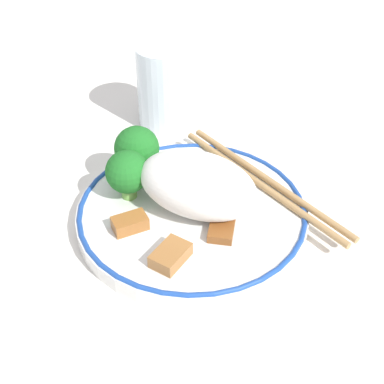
{
  "coord_description": "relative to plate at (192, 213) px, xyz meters",
  "views": [
    {
      "loc": [
        0.16,
        -0.34,
        0.34
      ],
      "look_at": [
        0.0,
        0.0,
        0.04
      ],
      "focal_mm": 50.0,
      "sensor_mm": 36.0,
      "label": 1
    }
  ],
  "objects": [
    {
      "name": "broccoli_back_left",
      "position": [
        -0.07,
        0.03,
        0.04
      ],
      "size": [
        0.04,
        0.04,
        0.05
      ],
      "color": "#72AD4C",
      "rests_on": "plate"
    },
    {
      "name": "broccoli_back_center",
      "position": [
        -0.06,
        -0.01,
        0.03
      ],
      "size": [
        0.04,
        0.04,
        0.05
      ],
      "color": "#72AD4C",
      "rests_on": "plate"
    },
    {
      "name": "plate",
      "position": [
        0.0,
        0.0,
        0.0
      ],
      "size": [
        0.22,
        0.22,
        0.02
      ],
      "color": "white",
      "rests_on": "ground_plane"
    },
    {
      "name": "meat_near_front",
      "position": [
        -0.04,
        -0.05,
        0.01
      ],
      "size": [
        0.03,
        0.04,
        0.01
      ],
      "color": "#995B28",
      "rests_on": "plate"
    },
    {
      "name": "meat_near_right",
      "position": [
        0.04,
        -0.02,
        0.01
      ],
      "size": [
        0.03,
        0.04,
        0.01
      ],
      "color": "brown",
      "rests_on": "plate"
    },
    {
      "name": "meat_near_left",
      "position": [
        0.01,
        0.04,
        0.01
      ],
      "size": [
        0.03,
        0.03,
        0.01
      ],
      "color": "#995B28",
      "rests_on": "plate"
    },
    {
      "name": "chopsticks",
      "position": [
        0.05,
        0.06,
        0.01
      ],
      "size": [
        0.2,
        0.12,
        0.01
      ],
      "color": "#AD8451",
      "rests_on": "plate"
    },
    {
      "name": "rice_mound",
      "position": [
        0.01,
        -0.0,
        0.04
      ],
      "size": [
        0.11,
        0.06,
        0.06
      ],
      "color": "white",
      "rests_on": "plate"
    },
    {
      "name": "drinking_glass",
      "position": [
        -0.1,
        0.15,
        0.04
      ],
      "size": [
        0.07,
        0.07,
        0.1
      ],
      "color": "silver",
      "rests_on": "ground_plane"
    },
    {
      "name": "ground_plane",
      "position": [
        0.0,
        0.0,
        -0.01
      ],
      "size": [
        3.0,
        3.0,
        0.0
      ],
      "primitive_type": "plane",
      "color": "silver"
    },
    {
      "name": "meat_near_back",
      "position": [
        0.01,
        -0.07,
        0.01
      ],
      "size": [
        0.03,
        0.04,
        0.01
      ],
      "color": "#9E6633",
      "rests_on": "plate"
    }
  ]
}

